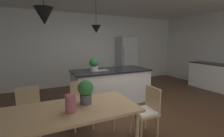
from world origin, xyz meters
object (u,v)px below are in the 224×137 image
at_px(chair_far_left, 28,111).
at_px(kitchen_island, 111,85).
at_px(vase_on_dining_table, 71,103).
at_px(chair_far_right, 81,103).
at_px(potted_plant_on_island, 94,64).
at_px(refrigerator, 126,60).
at_px(dining_table, 63,115).
at_px(chair_kitchen_end, 146,110).
at_px(potted_plant_on_table, 86,91).

bearing_deg(chair_far_left, kitchen_island, 25.22).
xyz_separation_m(kitchen_island, vase_on_dining_table, (-1.45, -1.87, 0.39)).
xyz_separation_m(chair_far_right, potted_plant_on_island, (0.59, 0.94, 0.60)).
height_order(refrigerator, vase_on_dining_table, refrigerator).
height_order(dining_table, potted_plant_on_island, potted_plant_on_island).
height_order(chair_far_right, potted_plant_on_island, potted_plant_on_island).
relative_size(dining_table, vase_on_dining_table, 8.66).
distance_m(chair_far_left, vase_on_dining_table, 1.14).
distance_m(chair_kitchen_end, vase_on_dining_table, 1.36).
xyz_separation_m(chair_far_left, chair_kitchen_end, (1.85, -0.83, 0.00)).
height_order(refrigerator, potted_plant_on_table, refrigerator).
distance_m(chair_far_left, chair_far_right, 0.92).
distance_m(dining_table, chair_kitchen_end, 1.41).
bearing_deg(potted_plant_on_island, refrigerator, 41.60).
bearing_deg(dining_table, potted_plant_on_island, 59.11).
bearing_deg(vase_on_dining_table, dining_table, 130.03).
relative_size(dining_table, chair_far_left, 2.35).
bearing_deg(chair_far_left, potted_plant_on_table, -41.97).
relative_size(chair_kitchen_end, vase_on_dining_table, 3.68).
relative_size(chair_kitchen_end, potted_plant_on_island, 2.61).
distance_m(chair_far_right, kitchen_island, 1.43).
distance_m(dining_table, chair_far_right, 0.97).
relative_size(potted_plant_on_table, vase_on_dining_table, 1.50).
distance_m(potted_plant_on_table, vase_on_dining_table, 0.34).
distance_m(chair_far_left, kitchen_island, 2.21).
relative_size(potted_plant_on_island, vase_on_dining_table, 1.41).
distance_m(dining_table, vase_on_dining_table, 0.23).
height_order(refrigerator, potted_plant_on_island, refrigerator).
xyz_separation_m(chair_far_left, potted_plant_on_table, (0.81, -0.73, 0.46)).
height_order(chair_kitchen_end, potted_plant_on_table, potted_plant_on_table).
bearing_deg(potted_plant_on_table, chair_far_left, 138.03).
relative_size(chair_far_left, potted_plant_on_table, 2.45).
height_order(kitchen_island, refrigerator, refrigerator).
height_order(chair_far_left, potted_plant_on_island, potted_plant_on_island).
height_order(chair_far_left, kitchen_island, kitchen_island).
bearing_deg(refrigerator, chair_far_right, -133.70).
bearing_deg(chair_kitchen_end, refrigerator, 64.68).
xyz_separation_m(chair_far_left, vase_on_dining_table, (0.55, -0.93, 0.38)).
bearing_deg(chair_far_left, chair_kitchen_end, -24.01).
xyz_separation_m(chair_far_left, refrigerator, (3.54, 2.74, 0.45)).
distance_m(chair_far_right, vase_on_dining_table, 1.07).
distance_m(refrigerator, vase_on_dining_table, 4.73).
bearing_deg(refrigerator, potted_plant_on_island, -138.40).
xyz_separation_m(chair_far_right, refrigerator, (2.62, 2.74, 0.45)).
xyz_separation_m(kitchen_island, potted_plant_on_island, (-0.48, 0.00, 0.61)).
distance_m(dining_table, potted_plant_on_island, 2.10).
height_order(kitchen_island, vase_on_dining_table, vase_on_dining_table).
height_order(chair_kitchen_end, potted_plant_on_island, potted_plant_on_island).
distance_m(dining_table, refrigerator, 4.72).
relative_size(refrigerator, potted_plant_on_island, 5.53).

